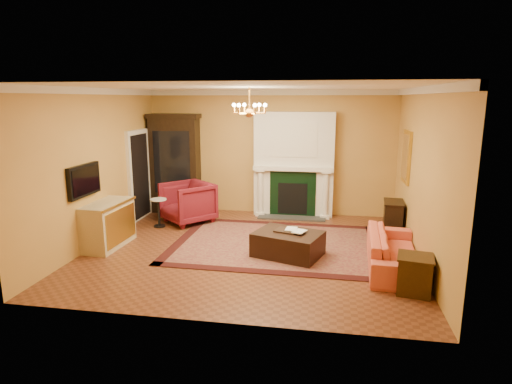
% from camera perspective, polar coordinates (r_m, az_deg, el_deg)
% --- Properties ---
extents(floor, '(6.00, 5.50, 0.02)m').
position_cam_1_polar(floor, '(8.22, -0.83, -7.67)').
color(floor, brown).
rests_on(floor, ground).
extents(ceiling, '(6.00, 5.50, 0.02)m').
position_cam_1_polar(ceiling, '(7.72, -0.90, 13.89)').
color(ceiling, white).
rests_on(ceiling, wall_back).
extents(wall_back, '(6.00, 0.02, 3.00)m').
position_cam_1_polar(wall_back, '(10.52, 1.89, 5.24)').
color(wall_back, '#C59346').
rests_on(wall_back, floor).
extents(wall_front, '(6.00, 0.02, 3.00)m').
position_cam_1_polar(wall_front, '(5.20, -6.42, -2.27)').
color(wall_front, '#C59346').
rests_on(wall_front, floor).
extents(wall_left, '(0.02, 5.50, 3.00)m').
position_cam_1_polar(wall_left, '(8.88, -20.36, 3.14)').
color(wall_left, '#C59346').
rests_on(wall_left, floor).
extents(wall_right, '(0.02, 5.50, 3.00)m').
position_cam_1_polar(wall_right, '(7.86, 21.26, 1.96)').
color(wall_right, '#C59346').
rests_on(wall_right, floor).
extents(fireplace, '(1.90, 0.70, 2.50)m').
position_cam_1_polar(fireplace, '(10.32, 5.04, 3.34)').
color(fireplace, silver).
rests_on(fireplace, wall_back).
extents(crown_molding, '(6.00, 5.50, 0.12)m').
position_cam_1_polar(crown_molding, '(8.66, 0.29, 13.26)').
color(crown_molding, silver).
rests_on(crown_molding, ceiling).
extents(doorway, '(0.08, 1.05, 2.10)m').
position_cam_1_polar(doorway, '(10.41, -15.30, 2.20)').
color(doorway, silver).
rests_on(doorway, wall_left).
extents(tv_panel, '(0.09, 0.95, 0.58)m').
position_cam_1_polar(tv_panel, '(8.36, -21.93, 1.44)').
color(tv_panel, black).
rests_on(tv_panel, wall_left).
extents(gilt_mirror, '(0.06, 0.76, 1.05)m').
position_cam_1_polar(gilt_mirror, '(9.19, 19.39, 4.45)').
color(gilt_mirror, gold).
rests_on(gilt_mirror, wall_right).
extents(chandelier, '(0.63, 0.55, 0.53)m').
position_cam_1_polar(chandelier, '(7.72, -0.89, 10.90)').
color(chandelier, gold).
rests_on(chandelier, ceiling).
extents(oriental_rug, '(4.03, 3.04, 0.02)m').
position_cam_1_polar(oriental_rug, '(8.47, 2.72, -6.94)').
color(oriental_rug, '#4D101D').
rests_on(oriental_rug, floor).
extents(china_cabinet, '(1.19, 0.59, 2.33)m').
position_cam_1_polar(china_cabinet, '(10.88, -10.64, 3.49)').
color(china_cabinet, black).
rests_on(china_cabinet, floor).
extents(wingback_armchair, '(1.37, 1.36, 1.03)m').
position_cam_1_polar(wingback_armchair, '(9.92, -9.11, -1.14)').
color(wingback_armchair, maroon).
rests_on(wingback_armchair, floor).
extents(pedestal_table, '(0.36, 0.36, 0.64)m').
position_cam_1_polar(pedestal_table, '(9.72, -12.84, -2.44)').
color(pedestal_table, black).
rests_on(pedestal_table, floor).
extents(commode, '(0.60, 1.19, 0.87)m').
position_cam_1_polar(commode, '(8.72, -19.19, -4.11)').
color(commode, '#C8B592').
rests_on(commode, floor).
extents(coral_sofa, '(0.71, 2.07, 0.80)m').
position_cam_1_polar(coral_sofa, '(7.59, 17.87, -6.74)').
color(coral_sofa, '#CC4840').
rests_on(coral_sofa, floor).
extents(end_table, '(0.54, 0.54, 0.54)m').
position_cam_1_polar(end_table, '(6.79, 20.37, -10.38)').
color(end_table, '#33210D').
rests_on(end_table, floor).
extents(console_table, '(0.42, 0.66, 0.70)m').
position_cam_1_polar(console_table, '(9.34, 17.77, -3.47)').
color(console_table, black).
rests_on(console_table, floor).
extents(leather_ottoman, '(1.36, 1.16, 0.43)m').
position_cam_1_polar(leather_ottoman, '(7.82, 4.30, -6.89)').
color(leather_ottoman, black).
rests_on(leather_ottoman, oriental_rug).
extents(ottoman_tray, '(0.49, 0.43, 0.03)m').
position_cam_1_polar(ottoman_tray, '(7.80, 4.13, -5.16)').
color(ottoman_tray, black).
rests_on(ottoman_tray, leather_ottoman).
extents(book_a, '(0.20, 0.04, 0.27)m').
position_cam_1_polar(book_a, '(7.79, 4.00, -4.07)').
color(book_a, gray).
rests_on(book_a, ottoman_tray).
extents(book_b, '(0.19, 0.10, 0.27)m').
position_cam_1_polar(book_b, '(7.70, 5.15, -4.26)').
color(book_b, gray).
rests_on(book_b, ottoman_tray).
extents(topiary_left, '(0.17, 0.17, 0.46)m').
position_cam_1_polar(topiary_left, '(10.31, 1.34, 5.01)').
color(topiary_left, gray).
rests_on(topiary_left, fireplace).
extents(topiary_right, '(0.17, 0.17, 0.47)m').
position_cam_1_polar(topiary_right, '(10.20, 8.63, 4.80)').
color(topiary_right, gray).
rests_on(topiary_right, fireplace).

